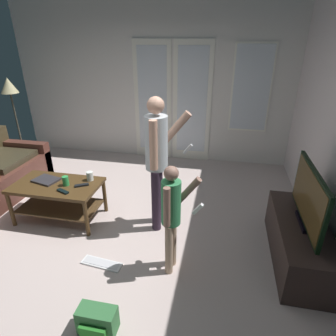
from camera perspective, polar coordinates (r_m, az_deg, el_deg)
ground_plane at (r=3.60m, az=-14.19°, el=-13.70°), size 5.22×5.48×0.02m
wall_back_with_doors at (r=5.42m, az=-2.57°, el=16.29°), size 5.22×0.09×2.85m
coffee_table at (r=3.90m, az=-21.33°, el=-4.80°), size 1.09×0.61×0.51m
tv_stand at (r=3.38m, az=24.84°, el=-13.30°), size 0.49×1.31×0.46m
flat_screen_tv at (r=3.10m, az=26.56°, el=-5.37°), size 0.08×1.04×0.60m
person_adult at (r=3.24m, az=-2.15°, el=2.81°), size 0.52×0.47×1.63m
person_child at (r=2.70m, az=0.78°, el=-8.78°), size 0.39×0.32×1.17m
floor_lamp at (r=5.70m, az=-29.25°, el=13.11°), size 0.28×0.28×1.57m
backpack at (r=2.65m, az=-14.11°, el=-27.74°), size 0.32×0.20×0.23m
loose_keyboard at (r=3.24m, az=-13.26°, el=-18.23°), size 0.45×0.18×0.02m
laptop_closed at (r=3.96m, az=-23.38°, el=-2.23°), size 0.36×0.30×0.03m
cup_near_edge at (r=3.73m, az=-19.98°, el=-2.47°), size 0.08×0.08×0.12m
cup_by_laptop at (r=3.77m, az=-15.50°, el=-1.58°), size 0.08×0.08×0.12m
tv_remote_black at (r=3.60m, az=-20.48°, el=-4.44°), size 0.18×0.11×0.02m
dvd_remote_slim at (r=3.67m, az=-17.03°, el=-3.34°), size 0.17×0.13×0.02m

